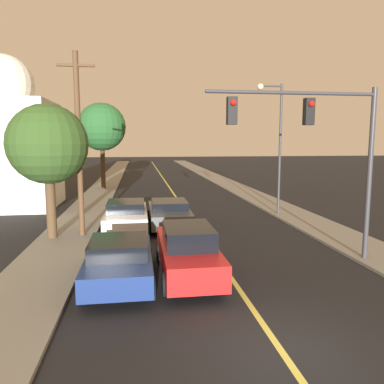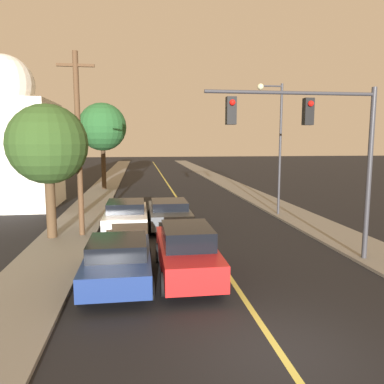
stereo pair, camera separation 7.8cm
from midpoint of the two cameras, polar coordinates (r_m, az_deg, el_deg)
The scene contains 14 objects.
ground_plane at distance 8.60m, azimuth 13.60°, elevation -22.85°, with size 200.00×200.00×0.00m, color black.
road_surface at distance 43.17m, azimuth -4.15°, elevation 1.93°, with size 9.73×80.00×0.01m.
sidewalk_left at distance 43.19m, azimuth -12.27°, elevation 1.85°, with size 2.50×80.00×0.12m.
sidewalk_right at distance 43.99m, azimuth 3.83°, elevation 2.11°, with size 2.50×80.00×0.12m.
car_near_lane_front at distance 12.16m, azimuth -0.65°, elevation -8.91°, with size 1.84×4.91×1.70m.
car_near_lane_second at distance 19.17m, azimuth -3.40°, elevation -3.17°, with size 2.10×4.79×1.38m.
car_outer_lane_front at distance 11.76m, azimuth -10.97°, elevation -10.13°, with size 2.05×4.35×1.45m.
car_outer_lane_second at distance 18.46m, azimuth -9.88°, elevation -3.48°, with size 2.09×4.77×1.50m.
traffic_signal_mast at distance 13.67m, azimuth 18.81°, elevation 8.10°, with size 6.04×0.42×6.08m.
streetlamp_right at distance 22.11m, azimuth 12.67°, elevation 8.80°, with size 1.51×0.36×7.45m.
utility_pole_left at distance 17.38m, azimuth -16.78°, elevation 7.31°, with size 1.60×0.24×8.07m.
tree_left_near at distance 17.33m, azimuth -21.02°, elevation 6.72°, with size 3.43×3.43×5.82m.
tree_left_far at distance 34.29m, azimuth -13.44°, elevation 9.58°, with size 4.19×4.19×7.59m.
domed_building_left at distance 27.37m, azimuth -26.15°, elevation 6.78°, with size 5.86×5.86×9.82m.
Camera 2 is at (-2.80, -6.86, 4.34)m, focal length 35.00 mm.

